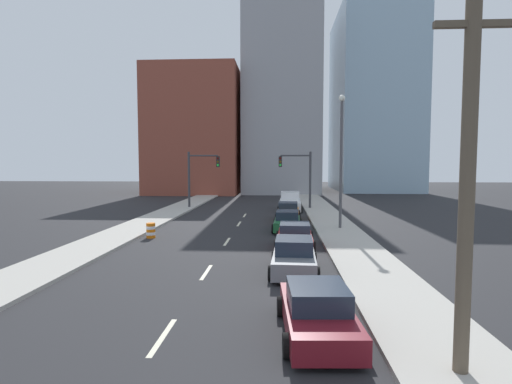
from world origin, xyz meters
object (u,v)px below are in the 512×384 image
Objects in this scene: traffic_signal_left at (198,172)px; pickup_truck_white at (290,203)px; traffic_signal_right at (301,173)px; sedan_maroon at (317,312)px; utility_pole_right_near at (467,183)px; sedan_orange at (288,212)px; street_lamp at (341,154)px; sedan_gray at (294,257)px; sedan_green at (287,221)px; sedan_red at (295,236)px; traffic_barrel at (151,230)px.

pickup_truck_white is at bearing -5.68° from traffic_signal_left.
traffic_signal_right is 1.35× the size of sedan_maroon.
utility_pole_right_near is 1.88× the size of sedan_orange.
utility_pole_right_near reaches higher than sedan_maroon.
traffic_signal_left is 0.63× the size of street_lamp.
sedan_gray reaches higher than sedan_green.
traffic_signal_left is at bearing 126.67° from sedan_green.
street_lamp reaches higher than pickup_truck_white.
utility_pole_right_near is 14.31m from sedan_red.
sedan_gray is (-1.57, -24.10, -3.10)m from traffic_signal_right.
utility_pole_right_near reaches higher than sedan_red.
sedan_orange is (-3.57, 4.93, -4.73)m from street_lamp.
sedan_orange is (-0.13, 11.09, 0.03)m from sedan_red.
sedan_maroon is (-1.15, -30.35, -3.14)m from traffic_signal_right.
utility_pole_right_near reaches higher than traffic_signal_left.
street_lamp is 2.09× the size of sedan_green.
utility_pole_right_near is at bearing -52.69° from traffic_barrel.
sedan_maroon is 29.40m from pickup_truck_white.
traffic_signal_left is at bearing 176.15° from pickup_truck_white.
street_lamp is 2.14× the size of sedan_red.
sedan_red is at bearing -86.85° from sedan_orange.
sedan_gray is 0.98× the size of sedan_red.
traffic_signal_left is 10.74m from traffic_signal_right.
traffic_signal_left is 34.78m from utility_pole_right_near.
street_lamp is 6.07m from sedan_green.
traffic_signal_right is at bearing 88.49° from sedan_gray.
pickup_truck_white is at bearing 95.27° from utility_pole_right_near.
traffic_signal_right reaches higher than sedan_orange.
traffic_signal_right is 32.51m from utility_pole_right_near.
sedan_maroon is at bearing -86.70° from sedan_orange.
sedan_orange is (0.18, 5.33, 0.04)m from sedan_green.
utility_pole_right_near is 9.70m from sedan_gray.
traffic_barrel is 13.89m from street_lamp.
utility_pole_right_near is (12.50, -32.45, 0.53)m from traffic_signal_left.
sedan_maroon is at bearing -86.15° from sedan_green.
traffic_barrel is at bearing -88.63° from traffic_signal_left.
pickup_truck_white is at bearing 89.71° from sedan_orange.
street_lamp is 2.17× the size of sedan_gray.
sedan_gray reaches higher than sedan_red.
pickup_truck_white is at bearing 91.17° from sedan_red.
utility_pole_right_near is 0.89× the size of street_lamp.
sedan_maroon is (-2.92, 2.10, -3.67)m from utility_pole_right_near.
traffic_signal_right is at bearing 0.00° from traffic_signal_left.
sedan_maroon reaches higher than sedan_red.
sedan_gray is 10.88m from sedan_green.
utility_pole_right_near is 19.88m from sedan_green.
utility_pole_right_near is 1.86× the size of sedan_green.
street_lamp is at bearing -80.73° from traffic_signal_right.
traffic_signal_left reaches higher than sedan_gray.
traffic_barrel is 16.57m from sedan_maroon.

